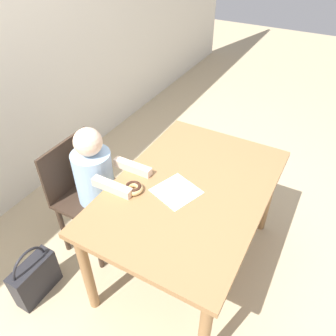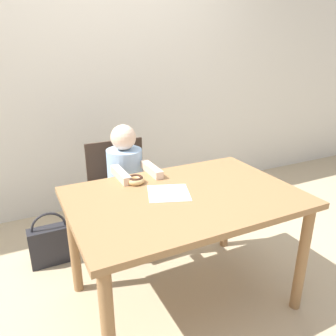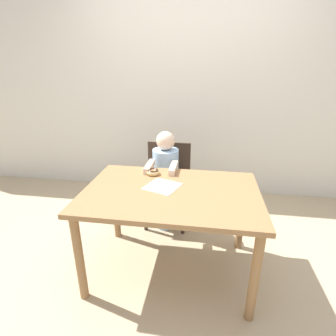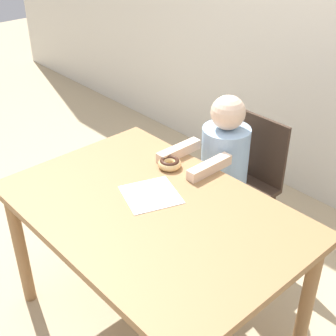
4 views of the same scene
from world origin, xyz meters
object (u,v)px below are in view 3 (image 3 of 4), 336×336
at_px(handbag, 119,202).
at_px(donut, 153,172).
at_px(child_figure, 166,181).
at_px(chair, 167,181).

bearing_deg(handbag, donut, -43.75).
bearing_deg(child_figure, chair, 90.00).
relative_size(chair, child_figure, 0.83).
xyz_separation_m(donut, handbag, (-0.48, 0.46, -0.57)).
distance_m(child_figure, handbag, 0.65).
xyz_separation_m(child_figure, handbag, (-0.53, 0.13, -0.34)).
bearing_deg(chair, donut, -96.51).
relative_size(chair, donut, 7.48).
bearing_deg(handbag, chair, -2.51).
distance_m(donut, handbag, 0.88).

